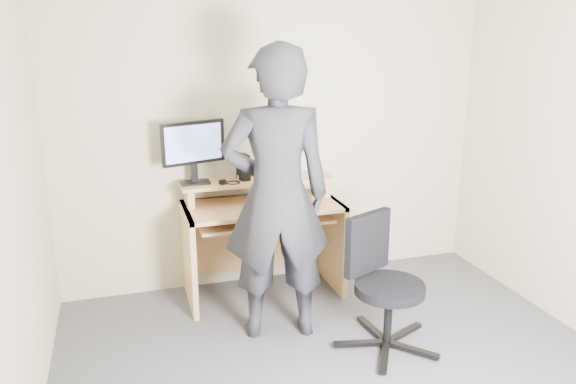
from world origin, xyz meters
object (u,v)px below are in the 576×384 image
desk (260,226)px  monitor (194,147)px  office_chair (382,278)px  person (276,196)px

desk → monitor: monitor is taller
monitor → office_chair: bearing=-64.6°
desk → person: (-0.06, -0.68, 0.44)m
desk → office_chair: size_ratio=1.38×
desk → office_chair: 1.18m
monitor → person: bearing=-78.0°
monitor → office_chair: monitor is taller
monitor → office_chair: (1.04, -1.11, -0.72)m
office_chair → person: bearing=125.7°
desk → person: size_ratio=0.61×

